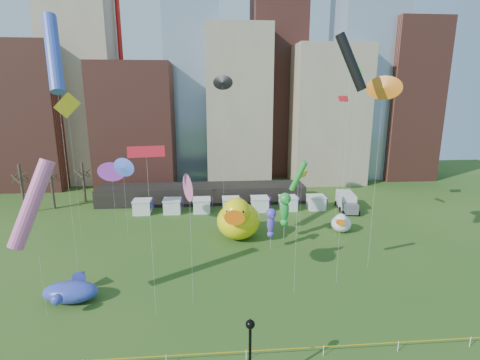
{
  "coord_description": "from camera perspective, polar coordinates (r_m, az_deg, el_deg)",
  "views": [
    {
      "loc": [
        -2.45,
        -23.37,
        19.72
      ],
      "look_at": [
        0.27,
        8.89,
        12.0
      ],
      "focal_mm": 27.0,
      "sensor_mm": 36.0,
      "label": 1
    }
  ],
  "objects": [
    {
      "name": "kite_10",
      "position": [
        36.68,
        17.14,
        17.32
      ],
      "size": [
        3.29,
        1.92,
        25.29
      ],
      "color": "silver",
      "rests_on": "ground"
    },
    {
      "name": "kite_6",
      "position": [
        41.36,
        21.75,
        13.35
      ],
      "size": [
        2.12,
        1.78,
        21.6
      ],
      "color": "silver",
      "rests_on": "ground"
    },
    {
      "name": "kite_8",
      "position": [
        30.54,
        -14.6,
        4.17
      ],
      "size": [
        3.02,
        0.9,
        15.59
      ],
      "color": "silver",
      "rests_on": "ground"
    },
    {
      "name": "box_truck",
      "position": [
        65.58,
        16.48,
        -3.29
      ],
      "size": [
        3.43,
        7.1,
        2.9
      ],
      "rotation": [
        0.0,
        0.0,
        -0.13
      ],
      "color": "silver",
      "rests_on": "ground"
    },
    {
      "name": "kite_1",
      "position": [
        32.27,
        -8.02,
        -1.18
      ],
      "size": [
        1.01,
        2.4,
        12.88
      ],
      "color": "silver",
      "rests_on": "ground"
    },
    {
      "name": "whale_inflatable",
      "position": [
        40.3,
        -25.11,
        -15.52
      ],
      "size": [
        5.46,
        6.87,
        2.35
      ],
      "rotation": [
        0.0,
        0.0,
        -0.05
      ],
      "color": "#3F3BA2",
      "rests_on": "ground"
    },
    {
      "name": "lamppost",
      "position": [
        25.96,
        1.6,
        -25.13
      ],
      "size": [
        0.61,
        0.61,
        5.81
      ],
      "color": "black",
      "rests_on": "footpath"
    },
    {
      "name": "seahorse_green",
      "position": [
        49.72,
        7.1,
        -4.21
      ],
      "size": [
        1.7,
        2.08,
        6.73
      ],
      "rotation": [
        0.0,
        0.0,
        -0.06
      ],
      "color": "silver",
      "rests_on": "ground"
    },
    {
      "name": "kite_5",
      "position": [
        39.38,
        -27.41,
        17.37
      ],
      "size": [
        2.83,
        4.59,
        27.19
      ],
      "color": "silver",
      "rests_on": "ground"
    },
    {
      "name": "big_duck",
      "position": [
        50.17,
        -0.3,
        -6.13
      ],
      "size": [
        7.37,
        8.88,
        6.39
      ],
      "rotation": [
        0.0,
        0.0,
        -0.2
      ],
      "color": "#FFEC0D",
      "rests_on": "ground"
    },
    {
      "name": "kite_4",
      "position": [
        53.85,
        -25.6,
        10.34
      ],
      "size": [
        3.08,
        1.57,
        20.0
      ],
      "color": "silver",
      "rests_on": "ground"
    },
    {
      "name": "kite_13",
      "position": [
        51.76,
        -18.02,
        1.9
      ],
      "size": [
        2.32,
        1.69,
        11.27
      ],
      "color": "silver",
      "rests_on": "ground"
    },
    {
      "name": "pavilion",
      "position": [
        67.85,
        -5.97,
        -2.15
      ],
      "size": [
        38.0,
        6.0,
        3.2
      ],
      "primitive_type": "cube",
      "color": "black",
      "rests_on": "ground"
    },
    {
      "name": "bare_trees",
      "position": [
        71.41,
        -27.53,
        -0.84
      ],
      "size": [
        8.44,
        6.44,
        8.5
      ],
      "color": "#382B21",
      "rests_on": "ground"
    },
    {
      "name": "caution_tape",
      "position": [
        30.24,
        1.0,
        -25.61
      ],
      "size": [
        50.0,
        0.06,
        0.9
      ],
      "color": "white",
      "rests_on": "ground"
    },
    {
      "name": "small_duck",
      "position": [
        55.1,
        15.71,
        -6.53
      ],
      "size": [
        4.02,
        4.36,
        3.04
      ],
      "rotation": [
        0.0,
        0.0,
        -0.43
      ],
      "color": "white",
      "rests_on": "ground"
    },
    {
      "name": "kite_12",
      "position": [
        53.91,
        9.73,
        0.78
      ],
      "size": [
        2.49,
        2.71,
        8.62
      ],
      "color": "silver",
      "rests_on": "ground"
    },
    {
      "name": "kite_0",
      "position": [
        49.63,
        15.99,
        12.02
      ],
      "size": [
        0.61,
        2.51,
        19.53
      ],
      "color": "silver",
      "rests_on": "ground"
    },
    {
      "name": "ground",
      "position": [
        30.68,
        0.99,
        -26.6
      ],
      "size": [
        160.0,
        160.0,
        0.0
      ],
      "primitive_type": "plane",
      "color": "#255119",
      "rests_on": "ground"
    },
    {
      "name": "kite_2",
      "position": [
        55.95,
        -2.78,
        15.08
      ],
      "size": [
        2.05,
        1.14,
        22.47
      ],
      "color": "silver",
      "rests_on": "ground"
    },
    {
      "name": "vendor_tents",
      "position": [
        62.31,
        -1.42,
        -3.97
      ],
      "size": [
        33.24,
        2.8,
        2.4
      ],
      "color": "white",
      "rests_on": "ground"
    },
    {
      "name": "seahorse_purple",
      "position": [
        46.43,
        4.92,
        -6.41
      ],
      "size": [
        1.4,
        1.71,
        5.64
      ],
      "rotation": [
        0.0,
        0.0,
        -0.07
      ],
      "color": "silver",
      "rests_on": "ground"
    },
    {
      "name": "skyline",
      "position": [
        84.58,
        -1.7,
        14.58
      ],
      "size": [
        101.0,
        23.0,
        68.0
      ],
      "color": "brown",
      "rests_on": "ground"
    },
    {
      "name": "kite_3",
      "position": [
        34.26,
        9.21,
        0.59
      ],
      "size": [
        1.68,
        1.61,
        13.77
      ],
      "color": "silver",
      "rests_on": "ground"
    },
    {
      "name": "kite_11",
      "position": [
        54.17,
        18.07,
        14.93
      ],
      "size": [
        0.31,
        2.62,
        23.66
      ],
      "color": "silver",
      "rests_on": "ground"
    },
    {
      "name": "kite_9",
      "position": [
        35.18,
        -30.06,
        -3.28
      ],
      "size": [
        4.39,
        3.65,
        14.51
      ],
      "color": "silver",
      "rests_on": "ground"
    },
    {
      "name": "kite_7",
      "position": [
        57.98,
        -19.62,
        1.26
      ],
      "size": [
        2.96,
        0.87,
        9.76
      ],
      "color": "silver",
      "rests_on": "ground"
    }
  ]
}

